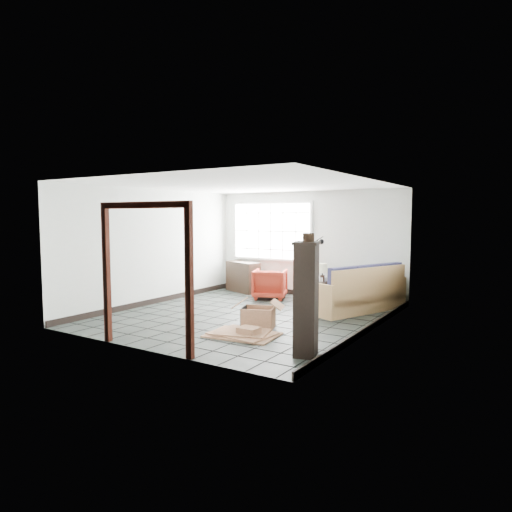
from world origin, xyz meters
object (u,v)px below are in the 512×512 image
Objects in this scene: futon_sofa at (358,294)px; tall_shelf at (306,298)px; armchair at (270,282)px; side_table at (320,285)px.

tall_shelf reaches higher than futon_sofa.
side_table is at bearing 169.72° from armchair.
futon_sofa is 1.46× the size of tall_shelf.
tall_shelf reaches higher than armchair.
armchair is 4.56m from tall_shelf.
armchair is 0.48× the size of tall_shelf.
side_table is 0.34× the size of tall_shelf.
armchair reaches higher than side_table.
futon_sofa is 2.33m from armchair.
side_table is (1.21, 0.24, 0.01)m from armchair.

